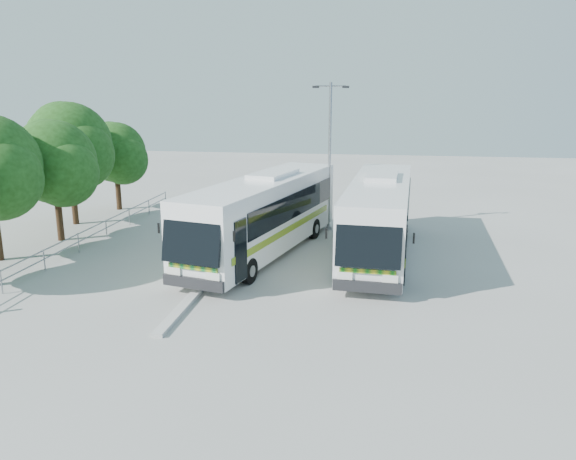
% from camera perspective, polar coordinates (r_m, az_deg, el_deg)
% --- Properties ---
extents(ground, '(100.00, 100.00, 0.00)m').
position_cam_1_polar(ground, '(24.03, -2.71, -5.32)').
color(ground, '#A1A19C').
rests_on(ground, ground).
extents(kerb_divider, '(0.40, 16.00, 0.15)m').
position_cam_1_polar(kerb_divider, '(26.38, -6.74, -3.45)').
color(kerb_divider, '#B2B2AD').
rests_on(kerb_divider, ground).
extents(railing, '(0.06, 22.00, 1.00)m').
position_cam_1_polar(railing, '(30.87, -19.66, -0.33)').
color(railing, gray).
rests_on(railing, ground).
extents(tree_far_c, '(4.97, 4.69, 6.49)m').
position_cam_1_polar(tree_far_c, '(32.25, -22.58, 6.37)').
color(tree_far_c, '#382314').
rests_on(tree_far_c, ground).
extents(tree_far_d, '(5.62, 5.30, 7.33)m').
position_cam_1_polar(tree_far_d, '(35.97, -21.25, 8.07)').
color(tree_far_d, '#382314').
rests_on(tree_far_d, ground).
extents(tree_far_e, '(4.54, 4.28, 5.92)m').
position_cam_1_polar(tree_far_e, '(39.69, -17.04, 7.53)').
color(tree_far_e, '#382314').
rests_on(tree_far_e, ground).
extents(coach_main, '(5.78, 13.79, 3.76)m').
position_cam_1_polar(coach_main, '(27.62, -2.45, 1.69)').
color(coach_main, silver).
rests_on(coach_main, ground).
extents(coach_adjacent, '(3.55, 13.44, 3.69)m').
position_cam_1_polar(coach_adjacent, '(27.80, 9.25, 1.52)').
color(coach_adjacent, silver).
rests_on(coach_adjacent, ground).
extents(lamppost, '(2.03, 0.67, 8.39)m').
position_cam_1_polar(lamppost, '(32.22, 4.25, 8.06)').
color(lamppost, gray).
rests_on(lamppost, ground).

